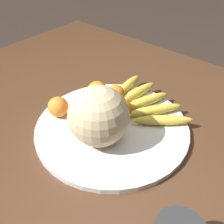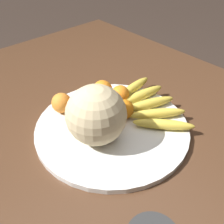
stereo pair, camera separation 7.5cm
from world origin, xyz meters
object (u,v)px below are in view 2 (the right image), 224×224
at_px(orange_mid_center, 62,103).
at_px(orange_back_left, 108,104).
at_px(orange_front_right, 102,90).
at_px(orange_back_right, 124,109).
at_px(banana_bunch, 148,104).
at_px(orange_top_small, 120,94).
at_px(melon, 96,115).
at_px(orange_front_left, 86,103).
at_px(kitchen_table, 140,153).
at_px(fruit_bowl, 112,127).

height_order(orange_mid_center, orange_back_left, orange_mid_center).
height_order(orange_front_right, orange_back_right, orange_front_right).
height_order(banana_bunch, orange_top_small, orange_top_small).
bearing_deg(melon, orange_front_left, 155.34).
bearing_deg(banana_bunch, orange_top_small, 137.61).
height_order(melon, orange_mid_center, melon).
relative_size(banana_bunch, orange_back_left, 5.12).
bearing_deg(kitchen_table, fruit_bowl, -144.31).
bearing_deg(fruit_bowl, orange_front_left, -171.89).
distance_m(orange_front_right, orange_back_left, 0.07).
xyz_separation_m(fruit_bowl, orange_back_left, (-0.06, 0.03, 0.04)).
distance_m(kitchen_table, banana_bunch, 0.16).
bearing_deg(orange_front_left, orange_back_right, 34.77).
relative_size(kitchen_table, orange_front_left, 26.10).
bearing_deg(banana_bunch, kitchen_table, -126.39).
xyz_separation_m(fruit_bowl, orange_front_right, (-0.12, 0.07, 0.04)).
bearing_deg(melon, fruit_bowl, 99.18).
height_order(melon, banana_bunch, melon).
height_order(orange_front_left, orange_mid_center, orange_front_left).
bearing_deg(melon, banana_bunch, 88.72).
bearing_deg(orange_top_small, melon, -64.16).
bearing_deg(orange_mid_center, kitchen_table, 27.94).
height_order(kitchen_table, banana_bunch, banana_bunch).
height_order(orange_mid_center, orange_top_small, orange_mid_center).
bearing_deg(orange_back_left, orange_front_right, 152.85).
relative_size(melon, orange_front_left, 2.54).
bearing_deg(orange_back_right, kitchen_table, -0.85).
height_order(kitchen_table, fruit_bowl, fruit_bowl).
xyz_separation_m(kitchen_table, orange_front_left, (-0.17, -0.07, 0.13)).
bearing_deg(kitchen_table, orange_mid_center, -152.06).
bearing_deg(orange_back_right, orange_top_small, 144.56).
height_order(banana_bunch, orange_front_right, orange_front_right).
bearing_deg(orange_mid_center, orange_front_right, 75.24).
xyz_separation_m(kitchen_table, orange_mid_center, (-0.23, -0.12, 0.13)).
distance_m(orange_front_left, orange_front_right, 0.08).
distance_m(orange_back_right, orange_top_small, 0.08).
distance_m(banana_bunch, orange_back_right, 0.09).
relative_size(fruit_bowl, melon, 2.77).
bearing_deg(melon, kitchen_table, 62.44).
distance_m(orange_mid_center, orange_back_left, 0.14).
bearing_deg(orange_front_right, orange_back_left, -27.15).
relative_size(kitchen_table, orange_front_right, 24.68).
distance_m(orange_front_left, orange_top_small, 0.12).
distance_m(orange_front_right, orange_top_small, 0.06).
relative_size(banana_bunch, orange_mid_center, 4.71).
xyz_separation_m(orange_front_right, orange_back_right, (0.12, -0.01, -0.00)).
height_order(orange_front_right, orange_mid_center, orange_front_right).
height_order(kitchen_table, orange_back_left, orange_back_left).
height_order(fruit_bowl, melon, melon).
bearing_deg(orange_back_left, melon, -56.25).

